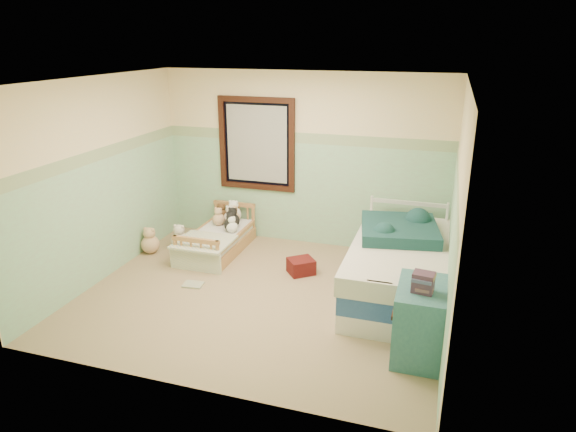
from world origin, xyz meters
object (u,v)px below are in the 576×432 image
(twin_bed_frame, at_px, (397,287))
(floor_book, at_px, (193,285))
(dresser, at_px, (420,321))
(red_pillow, at_px, (301,266))
(toddler_bed_frame, at_px, (218,246))
(plush_floor_tan, at_px, (150,244))
(plush_floor_cream, at_px, (180,241))

(twin_bed_frame, distance_m, floor_book, 2.50)
(twin_bed_frame, relative_size, dresser, 2.89)
(red_pillow, height_order, floor_book, red_pillow)
(floor_book, bearing_deg, dresser, -19.76)
(toddler_bed_frame, relative_size, plush_floor_tan, 5.15)
(toddler_bed_frame, bearing_deg, twin_bed_frame, -12.46)
(plush_floor_cream, relative_size, plush_floor_tan, 0.96)
(red_pillow, bearing_deg, twin_bed_frame, -10.82)
(dresser, bearing_deg, plush_floor_cream, 154.66)
(dresser, bearing_deg, toddler_bed_frame, 149.44)
(plush_floor_tan, xyz_separation_m, dresser, (3.81, -1.39, 0.23))
(plush_floor_tan, relative_size, red_pillow, 0.82)
(plush_floor_tan, distance_m, dresser, 4.06)
(toddler_bed_frame, bearing_deg, red_pillow, -13.97)
(twin_bed_frame, xyz_separation_m, red_pillow, (-1.26, 0.24, -0.01))
(twin_bed_frame, bearing_deg, dresser, -74.76)
(plush_floor_cream, xyz_separation_m, red_pillow, (1.91, -0.26, -0.03))
(twin_bed_frame, distance_m, red_pillow, 1.28)
(plush_floor_tan, distance_m, red_pillow, 2.24)
(toddler_bed_frame, bearing_deg, dresser, -30.56)
(toddler_bed_frame, height_order, floor_book, toddler_bed_frame)
(toddler_bed_frame, xyz_separation_m, dresser, (2.92, -1.73, 0.28))
(red_pillow, bearing_deg, plush_floor_cream, 172.20)
(twin_bed_frame, bearing_deg, toddler_bed_frame, 167.54)
(dresser, bearing_deg, plush_floor_tan, 160.02)
(dresser, xyz_separation_m, floor_book, (-2.76, 0.65, -0.35))
(toddler_bed_frame, distance_m, floor_book, 1.09)
(toddler_bed_frame, height_order, plush_floor_tan, plush_floor_tan)
(plush_floor_cream, relative_size, dresser, 0.35)
(twin_bed_frame, xyz_separation_m, floor_book, (-2.45, -0.50, -0.10))
(twin_bed_frame, relative_size, red_pillow, 6.62)
(toddler_bed_frame, xyz_separation_m, plush_floor_cream, (-0.57, -0.07, 0.04))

